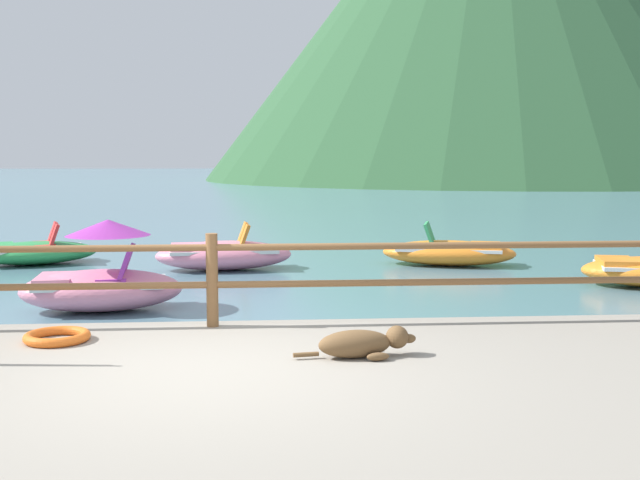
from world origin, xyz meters
TOP-DOWN VIEW (x-y plane):
  - ground_plane at (0.00, 40.00)m, footprint 200.00×200.00m
  - dock_railing at (0.00, 1.55)m, footprint 23.92×0.12m
  - dog_resting at (1.37, 0.24)m, footprint 1.08×0.42m
  - life_ring at (-1.41, 1.01)m, footprint 0.61×0.61m
  - pedal_boat_0 at (-0.24, 8.25)m, footprint 2.66×1.45m
  - pedal_boat_2 at (4.16, 8.52)m, footprint 2.80×1.78m
  - pedal_boat_3 at (-4.03, 9.32)m, footprint 2.67×2.01m
  - pedal_boat_5 at (-1.71, 4.48)m, footprint 2.31×1.42m
  - cliff_headland at (20.28, 67.08)m, footprint 53.53×53.53m

SIDE VIEW (x-z plane):
  - ground_plane at x=0.00m, z-range 0.00..0.00m
  - pedal_boat_3 at x=-4.03m, z-range -0.16..0.64m
  - pedal_boat_2 at x=4.16m, z-range -0.16..0.68m
  - pedal_boat_0 at x=-0.24m, z-range -0.15..0.72m
  - pedal_boat_5 at x=-1.71m, z-range -0.21..1.06m
  - life_ring at x=-1.41m, z-range 0.40..0.49m
  - dog_resting at x=1.37m, z-range 0.39..0.65m
  - dock_railing at x=0.00m, z-range 0.51..1.46m
  - cliff_headland at x=20.28m, z-range -1.08..33.93m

